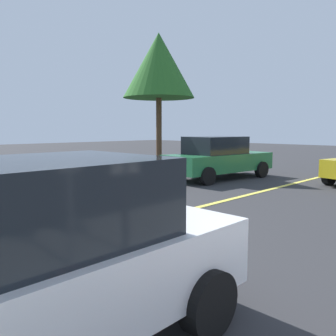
{
  "coord_description": "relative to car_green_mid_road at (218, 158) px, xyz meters",
  "views": [
    {
      "loc": [
        -2.5,
        -5.39,
        1.94
      ],
      "look_at": [
        2.83,
        -0.11,
        1.09
      ],
      "focal_mm": 37.0,
      "sensor_mm": 36.0,
      "label": 1
    }
  ],
  "objects": [
    {
      "name": "car_white_far_lane",
      "position": [
        -9.88,
        -5.35,
        0.01
      ],
      "size": [
        4.19,
        1.95,
        1.69
      ],
      "color": "white",
      "rests_on": "ground_plane"
    },
    {
      "name": "car_green_mid_road",
      "position": [
        0.0,
        0.0,
        0.0
      ],
      "size": [
        4.71,
        2.39,
        1.65
      ],
      "color": "#236B3D",
      "rests_on": "ground_plane"
    },
    {
      "name": "ground_plane",
      "position": [
        -8.47,
        -2.71,
        -0.83
      ],
      "size": [
        80.0,
        80.0,
        0.0
      ],
      "primitive_type": "plane",
      "color": "#2D2D30"
    },
    {
      "name": "lane_marking_centre",
      "position": [
        -5.47,
        -2.71,
        -0.82
      ],
      "size": [
        28.0,
        0.16,
        0.01
      ],
      "primitive_type": "cube",
      "color": "#E0D14C"
    },
    {
      "name": "tree_left_verge",
      "position": [
        0.02,
        3.35,
        3.92
      ],
      "size": [
        3.21,
        3.21,
        6.19
      ],
      "color": "#513823",
      "rests_on": "ground_plane"
    }
  ]
}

